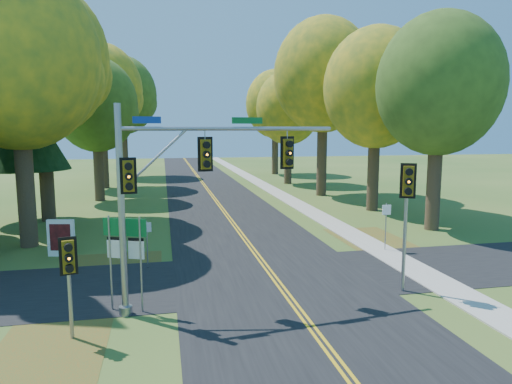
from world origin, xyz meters
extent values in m
plane|color=#2F561E|center=(0.00, 0.00, 0.00)|extent=(160.00, 160.00, 0.00)
cube|color=black|center=(0.00, 0.00, 0.01)|extent=(8.00, 160.00, 0.02)
cube|color=black|center=(0.00, 2.00, 0.01)|extent=(60.00, 6.00, 0.02)
cube|color=gold|center=(-0.10, 0.00, 0.03)|extent=(0.10, 160.00, 0.01)
cube|color=gold|center=(0.10, 0.00, 0.03)|extent=(0.10, 160.00, 0.01)
cube|color=#9E998E|center=(6.20, 0.00, 0.03)|extent=(1.60, 160.00, 0.06)
cube|color=brown|center=(-6.50, 4.00, 0.01)|extent=(4.00, 6.00, 0.00)
cube|color=brown|center=(6.80, 6.00, 0.01)|extent=(3.50, 8.00, 0.00)
cube|color=brown|center=(-7.50, -3.00, 0.01)|extent=(3.00, 5.00, 0.00)
cylinder|color=#38281C|center=(-11.20, 9.30, 3.38)|extent=(0.86, 0.86, 6.75)
ellipsoid|color=gold|center=(-11.20, 9.30, 9.55)|extent=(8.00, 8.00, 9.20)
sphere|color=gold|center=(-9.60, 10.50, 8.75)|extent=(4.80, 4.80, 4.80)
cylinder|color=#38281C|center=(11.50, 8.70, 3.04)|extent=(0.83, 0.83, 6.08)
ellipsoid|color=#466D21|center=(11.50, 8.70, 8.60)|extent=(7.20, 7.20, 8.28)
sphere|color=#466D21|center=(12.94, 9.78, 7.88)|extent=(4.32, 4.32, 4.32)
sphere|color=#466D21|center=(10.24, 7.98, 9.32)|extent=(3.96, 3.96, 3.96)
cylinder|color=#38281C|center=(-11.80, 16.20, 3.71)|extent=(0.89, 0.89, 7.42)
ellipsoid|color=gold|center=(-11.80, 16.20, 10.43)|extent=(8.60, 8.60, 9.89)
sphere|color=gold|center=(-10.08, 17.49, 9.57)|extent=(5.16, 5.16, 5.16)
sphere|color=gold|center=(-13.30, 15.34, 11.29)|extent=(4.73, 4.73, 4.73)
cylinder|color=#38281C|center=(10.90, 15.50, 3.15)|extent=(0.84, 0.84, 6.30)
ellipsoid|color=gold|center=(10.90, 15.50, 8.96)|extent=(7.60, 7.60, 8.74)
sphere|color=gold|center=(12.42, 16.64, 8.20)|extent=(4.56, 4.56, 4.56)
sphere|color=gold|center=(9.57, 14.74, 9.72)|extent=(4.18, 4.18, 4.18)
cylinder|color=#38281C|center=(-9.60, 24.40, 2.81)|extent=(0.81, 0.81, 5.62)
ellipsoid|color=#466D21|center=(-9.60, 24.40, 8.00)|extent=(6.80, 6.80, 7.82)
sphere|color=#466D21|center=(-8.24, 25.42, 7.33)|extent=(4.08, 4.08, 4.08)
sphere|color=#466D21|center=(-10.79, 23.72, 8.69)|extent=(3.74, 3.74, 3.74)
cylinder|color=#38281C|center=(9.80, 23.60, 3.83)|extent=(0.90, 0.90, 7.65)
ellipsoid|color=gold|center=(9.80, 23.60, 10.73)|extent=(8.80, 8.80, 10.12)
sphere|color=gold|center=(11.56, 24.92, 9.85)|extent=(5.28, 5.28, 5.28)
sphere|color=gold|center=(8.26, 22.72, 11.61)|extent=(4.84, 4.84, 4.84)
cylinder|color=#38281C|center=(-10.20, 33.10, 3.49)|extent=(0.87, 0.87, 6.98)
ellipsoid|color=gold|center=(-10.20, 33.10, 9.85)|extent=(8.20, 8.20, 9.43)
sphere|color=gold|center=(-8.56, 34.33, 9.03)|extent=(4.92, 4.92, 4.92)
sphere|color=gold|center=(-11.63, 32.28, 10.67)|extent=(4.51, 4.51, 4.51)
cylinder|color=#38281C|center=(9.20, 32.80, 2.93)|extent=(0.82, 0.82, 5.85)
ellipsoid|color=gold|center=(9.20, 32.80, 8.30)|extent=(7.00, 7.00, 8.05)
sphere|color=gold|center=(10.60, 33.85, 7.60)|extent=(4.20, 4.20, 4.20)
sphere|color=gold|center=(7.97, 32.10, 9.00)|extent=(3.85, 3.85, 3.85)
cylinder|color=#38281C|center=(-9.00, 44.00, 3.60)|extent=(0.88, 0.88, 7.20)
ellipsoid|color=#466D21|center=(-9.00, 44.00, 10.14)|extent=(8.40, 8.40, 9.66)
sphere|color=#466D21|center=(-7.32, 45.26, 9.30)|extent=(5.04, 5.04, 5.04)
sphere|color=#466D21|center=(-10.47, 43.16, 10.98)|extent=(4.62, 4.62, 4.62)
cylinder|color=#38281C|center=(10.40, 43.50, 3.26)|extent=(0.85, 0.85, 6.53)
ellipsoid|color=gold|center=(10.40, 43.50, 9.26)|extent=(7.80, 7.80, 8.97)
sphere|color=gold|center=(11.96, 44.67, 8.47)|extent=(4.68, 4.68, 4.68)
sphere|color=gold|center=(9.04, 42.72, 10.04)|extent=(4.29, 4.29, 4.29)
cylinder|color=#38281C|center=(-13.00, 16.00, 1.71)|extent=(0.50, 0.50, 3.42)
cone|color=black|center=(-13.00, 16.00, 6.15)|extent=(5.60, 5.60, 5.45)
cone|color=black|center=(-13.00, 16.00, 10.04)|extent=(4.57, 4.57, 5.45)
cylinder|color=gray|center=(-5.64, -0.80, 3.41)|extent=(0.21, 0.21, 6.82)
cylinder|color=gray|center=(-5.64, -0.80, 0.15)|extent=(0.43, 0.43, 0.29)
cylinder|color=gray|center=(-2.02, -0.36, 6.04)|extent=(7.27, 1.02, 0.14)
cylinder|color=gray|center=(-4.58, -0.68, 5.07)|extent=(2.20, 0.35, 2.01)
cylinder|color=gray|center=(-2.93, -0.48, 5.87)|extent=(0.04, 0.04, 0.35)
cube|color=#72590C|center=(-2.93, -0.48, 5.20)|extent=(0.36, 0.33, 0.97)
cube|color=black|center=(-2.93, -0.48, 5.20)|extent=(0.51, 0.09, 1.15)
sphere|color=orange|center=(-2.91, -0.70, 5.20)|extent=(0.18, 0.18, 0.18)
cylinder|color=black|center=(-2.91, -0.70, 5.51)|extent=(0.25, 0.18, 0.23)
cylinder|color=black|center=(-2.91, -0.70, 5.20)|extent=(0.25, 0.18, 0.23)
cylinder|color=black|center=(-2.91, -0.70, 4.89)|extent=(0.25, 0.18, 0.23)
cylinder|color=gray|center=(-0.03, -0.12, 5.87)|extent=(0.04, 0.04, 0.35)
cube|color=#72590C|center=(-0.03, -0.12, 5.20)|extent=(0.36, 0.33, 0.97)
cube|color=black|center=(-0.03, -0.12, 5.20)|extent=(0.51, 0.09, 1.15)
sphere|color=orange|center=(-0.01, -0.35, 5.20)|extent=(0.18, 0.18, 0.18)
cylinder|color=black|center=(-0.01, -0.35, 5.51)|extent=(0.25, 0.18, 0.23)
cylinder|color=black|center=(-0.01, -0.35, 5.20)|extent=(0.25, 0.18, 0.23)
cylinder|color=black|center=(-0.01, -0.35, 4.89)|extent=(0.25, 0.18, 0.23)
cube|color=#72590C|center=(-5.38, -0.92, 4.58)|extent=(0.36, 0.33, 0.97)
cube|color=black|center=(-5.38, -0.92, 4.58)|extent=(0.51, 0.09, 1.15)
sphere|color=orange|center=(-5.36, -1.14, 4.58)|extent=(0.18, 0.18, 0.18)
cylinder|color=black|center=(-5.36, -1.14, 4.89)|extent=(0.25, 0.18, 0.23)
cylinder|color=black|center=(-5.36, -1.14, 4.58)|extent=(0.25, 0.18, 0.23)
cylinder|color=black|center=(-5.36, -1.14, 4.27)|extent=(0.25, 0.18, 0.23)
cube|color=navy|center=(-4.77, -0.70, 6.31)|extent=(0.88, 0.14, 0.21)
cube|color=#0C5926|center=(-1.48, -0.30, 6.31)|extent=(1.07, 0.17, 0.21)
cylinder|color=gray|center=(4.36, -0.62, 2.36)|extent=(0.13, 0.13, 4.73)
cube|color=#72590C|center=(4.26, -0.83, 4.19)|extent=(0.47, 0.44, 1.07)
cube|color=black|center=(4.26, -0.83, 4.19)|extent=(0.52, 0.26, 1.27)
sphere|color=orange|center=(4.16, -1.06, 4.19)|extent=(0.19, 0.19, 0.19)
cylinder|color=black|center=(4.16, -1.06, 4.54)|extent=(0.31, 0.26, 0.26)
cylinder|color=black|center=(4.16, -1.06, 4.19)|extent=(0.31, 0.26, 0.26)
cylinder|color=black|center=(4.16, -1.06, 3.85)|extent=(0.31, 0.26, 0.26)
cylinder|color=gray|center=(-7.04, -2.23, 1.49)|extent=(0.11, 0.11, 2.98)
cube|color=#72590C|center=(-6.98, -2.43, 2.51)|extent=(0.38, 0.35, 0.93)
cube|color=black|center=(-6.98, -2.43, 2.51)|extent=(0.47, 0.15, 1.10)
sphere|color=orange|center=(-6.93, -2.64, 2.51)|extent=(0.17, 0.17, 0.17)
cylinder|color=black|center=(-6.93, -2.64, 2.81)|extent=(0.25, 0.20, 0.22)
cylinder|color=black|center=(-6.93, -2.64, 2.51)|extent=(0.25, 0.20, 0.22)
cylinder|color=black|center=(-6.93, -2.64, 2.21)|extent=(0.25, 0.20, 0.22)
cylinder|color=gray|center=(-6.11, -0.28, 1.61)|extent=(0.06, 0.06, 3.23)
cylinder|color=gray|center=(-5.11, -0.69, 1.61)|extent=(0.06, 0.06, 3.23)
cube|color=#0E6229|center=(-5.60, -0.45, 2.85)|extent=(1.41, 0.60, 0.59)
cube|color=silver|center=(-5.60, -0.45, 2.85)|extent=(1.20, 0.49, 0.09)
cube|color=silver|center=(-5.95, -0.31, 2.10)|extent=(0.51, 0.24, 0.59)
cube|color=black|center=(-5.95, -0.31, 2.45)|extent=(0.50, 0.21, 0.11)
cube|color=silver|center=(-5.25, -0.60, 2.10)|extent=(0.51, 0.24, 0.59)
cube|color=black|center=(-5.25, -0.60, 2.45)|extent=(0.50, 0.21, 0.11)
cube|color=white|center=(-9.16, 7.00, 0.89)|extent=(1.29, 0.44, 1.77)
cube|color=maroon|center=(-9.18, 6.90, 0.94)|extent=(0.97, 0.23, 1.28)
cube|color=white|center=(-9.64, 7.10, 0.15)|extent=(0.09, 0.09, 0.30)
cube|color=white|center=(-8.67, 6.90, 0.15)|extent=(0.09, 0.09, 0.30)
cylinder|color=gray|center=(6.44, 4.79, 1.20)|extent=(0.05, 0.05, 2.40)
cube|color=white|center=(6.44, 4.77, 2.08)|extent=(0.46, 0.05, 0.49)
cylinder|color=gray|center=(-5.08, 4.38, 1.04)|extent=(0.05, 0.05, 2.07)
cube|color=silver|center=(-5.08, 4.36, 1.79)|extent=(0.40, 0.05, 0.42)
camera|label=1|loc=(-4.32, -15.60, 6.04)|focal=32.00mm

